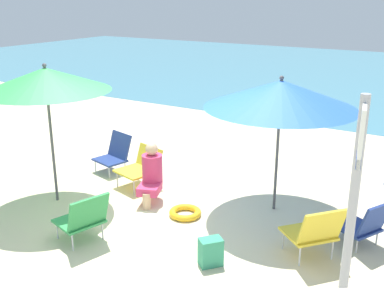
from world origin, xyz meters
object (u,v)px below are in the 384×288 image
at_px(beach_chair_b, 83,217).
at_px(beach_chair_e, 314,231).
at_px(person_a, 151,173).
at_px(umbrella_green, 46,79).
at_px(swim_ring, 185,213).
at_px(umbrella_blue, 281,94).
at_px(warning_sign, 350,228).
at_px(beach_chair_c, 115,153).
at_px(beach_chair_d, 141,166).
at_px(beach_bag, 211,252).
at_px(beach_chair_a, 364,224).

relative_size(beach_chair_b, beach_chair_e, 0.90).
xyz_separation_m(beach_chair_e, person_a, (-2.52, 0.34, 0.07)).
relative_size(umbrella_green, person_a, 2.30).
relative_size(beach_chair_b, swim_ring, 1.56).
bearing_deg(umbrella_blue, warning_sign, -61.66).
distance_m(beach_chair_c, swim_ring, 2.13).
distance_m(beach_chair_d, beach_bag, 2.51).
distance_m(umbrella_green, beach_chair_d, 1.98).
bearing_deg(umbrella_blue, beach_chair_b, -128.20).
height_order(beach_chair_b, beach_bag, beach_chair_b).
height_order(beach_chair_b, person_a, person_a).
bearing_deg(beach_chair_b, person_a, -73.24).
relative_size(umbrella_green, beach_bag, 6.26).
relative_size(beach_chair_e, swim_ring, 1.74).
bearing_deg(umbrella_blue, beach_chair_e, -49.53).
height_order(umbrella_green, beach_chair_e, umbrella_green).
relative_size(beach_chair_b, warning_sign, 0.30).
xyz_separation_m(beach_chair_a, person_a, (-2.95, -0.26, 0.13)).
bearing_deg(warning_sign, beach_chair_d, 133.33).
distance_m(umbrella_green, beach_chair_c, 2.02).
xyz_separation_m(beach_chair_a, swim_ring, (-2.26, -0.42, -0.26)).
relative_size(beach_chair_c, beach_chair_d, 0.91).
relative_size(beach_chair_e, warning_sign, 0.33).
distance_m(beach_chair_e, person_a, 2.55).
relative_size(umbrella_green, beach_chair_b, 2.90).
relative_size(umbrella_blue, person_a, 2.32).
xyz_separation_m(beach_chair_d, warning_sign, (3.73, -2.66, 1.17)).
bearing_deg(person_a, umbrella_blue, 91.23).
relative_size(beach_chair_a, beach_chair_c, 1.10).
height_order(person_a, warning_sign, warning_sign).
relative_size(umbrella_blue, warning_sign, 0.86).
relative_size(umbrella_green, beach_chair_a, 2.80).
xyz_separation_m(beach_chair_b, beach_chair_c, (-1.26, 2.08, -0.01)).
bearing_deg(person_a, beach_chair_e, 61.27).
bearing_deg(warning_sign, swim_ring, 129.36).
bearing_deg(beach_chair_b, umbrella_blue, -111.70).
bearing_deg(beach_bag, umbrella_blue, 87.28).
relative_size(umbrella_blue, beach_chair_c, 3.12).
distance_m(umbrella_green, beach_chair_e, 4.02).
distance_m(umbrella_blue, swim_ring, 2.06).
bearing_deg(person_a, swim_ring, 55.30).
relative_size(umbrella_green, beach_chair_e, 2.60).
bearing_deg(beach_chair_c, beach_chair_e, 89.58).
relative_size(person_a, beach_bag, 2.72).
bearing_deg(beach_chair_e, warning_sign, 151.07).
xyz_separation_m(beach_chair_c, beach_chair_e, (3.78, -1.00, 0.04)).
bearing_deg(warning_sign, person_a, 133.79).
height_order(beach_chair_d, warning_sign, warning_sign).
height_order(swim_ring, beach_bag, beach_bag).
xyz_separation_m(beach_chair_c, beach_chair_d, (0.78, -0.28, 0.00)).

